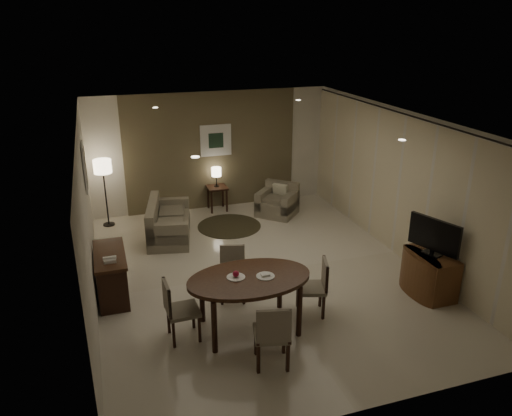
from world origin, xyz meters
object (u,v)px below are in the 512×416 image
object	(u,v)px
console_desk	(112,275)
tv_cabinet	(430,274)
sofa	(169,220)
chair_right	(311,287)
floor_lamp	(106,193)
dining_table	(249,303)
chair_far	(233,275)
chair_near	(272,333)
chair_left	(183,310)
armchair	(277,200)
side_table	(217,198)

from	to	relation	value
console_desk	tv_cabinet	size ratio (longest dim) A/B	1.33
sofa	chair_right	bearing A→B (deg)	-143.95
console_desk	floor_lamp	size ratio (longest dim) A/B	0.82
floor_lamp	dining_table	bearing A→B (deg)	-69.14
chair_right	console_desk	bearing A→B (deg)	-99.66
chair_far	console_desk	bearing A→B (deg)	174.66
chair_near	chair_far	xyz separation A→B (m)	(-0.05, 1.69, -0.04)
chair_left	armchair	xyz separation A→B (m)	(2.86, 3.98, -0.09)
chair_right	armchair	bearing A→B (deg)	-175.71
dining_table	chair_near	size ratio (longest dim) A/B	1.90
console_desk	chair_far	distance (m)	1.94
floor_lamp	side_table	bearing A→B (deg)	3.65
chair_left	sofa	world-z (taller)	chair_left
chair_far	chair_left	size ratio (longest dim) A/B	0.95
tv_cabinet	dining_table	size ratio (longest dim) A/B	0.51
dining_table	chair_right	size ratio (longest dim) A/B	2.02
chair_left	floor_lamp	size ratio (longest dim) A/B	0.61
chair_far	chair_right	size ratio (longest dim) A/B	0.97
console_desk	dining_table	size ratio (longest dim) A/B	0.68
sofa	dining_table	bearing A→B (deg)	-159.06
dining_table	chair_near	distance (m)	0.84
console_desk	dining_table	distance (m)	2.39
sofa	chair_near	bearing A→B (deg)	-160.36
tv_cabinet	chair_near	distance (m)	3.16
side_table	chair_left	bearing A→B (deg)	-109.30
chair_near	sofa	size ratio (longest dim) A/B	0.58
dining_table	chair_far	distance (m)	0.86
console_desk	tv_cabinet	world-z (taller)	console_desk
dining_table	chair_right	world-z (taller)	chair_right
side_table	floor_lamp	bearing A→B (deg)	-176.35
dining_table	chair_near	bearing A→B (deg)	-87.45
chair_right	armchair	xyz separation A→B (m)	(0.93, 3.95, -0.08)
tv_cabinet	chair_near	world-z (taller)	chair_near
chair_far	chair_right	distance (m)	1.26
console_desk	dining_table	xyz separation A→B (m)	(1.82, -1.54, 0.04)
chair_far	side_table	world-z (taller)	chair_far
tv_cabinet	chair_right	world-z (taller)	chair_right
dining_table	armchair	world-z (taller)	dining_table
chair_near	chair_far	size ratio (longest dim) A/B	1.09
console_desk	chair_left	xyz separation A→B (m)	(0.88, -1.47, 0.07)
tv_cabinet	floor_lamp	size ratio (longest dim) A/B	0.62
dining_table	side_table	distance (m)	4.82
chair_left	armchair	distance (m)	4.90
chair_left	side_table	xyz separation A→B (m)	(1.65, 4.70, -0.16)
side_table	armchair	bearing A→B (deg)	-30.85
chair_left	sofa	size ratio (longest dim) A/B	0.56
tv_cabinet	side_table	size ratio (longest dim) A/B	1.58
chair_left	chair_right	size ratio (longest dim) A/B	1.02
dining_table	sofa	world-z (taller)	dining_table
chair_right	side_table	distance (m)	4.68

